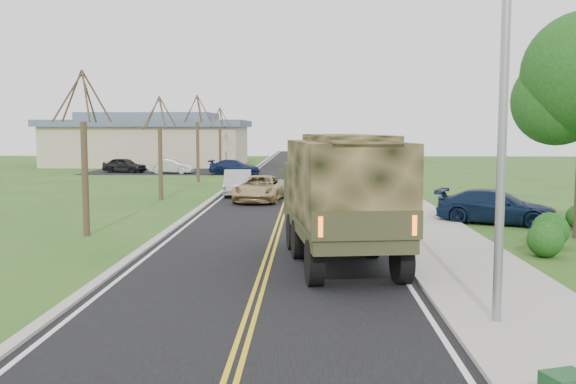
{
  "coord_description": "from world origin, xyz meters",
  "views": [
    {
      "loc": [
        1.21,
        -13.2,
        3.94
      ],
      "look_at": [
        0.51,
        8.48,
        1.8
      ],
      "focal_mm": 40.0,
      "sensor_mm": 36.0,
      "label": 1
    }
  ],
  "objects_px": {
    "sedan_silver": "(238,183)",
    "pickup_navy": "(496,207)",
    "military_truck": "(341,190)",
    "suv_champagne": "(260,189)"
  },
  "relations": [
    {
      "from": "sedan_silver",
      "to": "military_truck",
      "type": "bearing_deg",
      "value": -80.16
    },
    {
      "from": "sedan_silver",
      "to": "pickup_navy",
      "type": "relative_size",
      "value": 0.93
    },
    {
      "from": "sedan_silver",
      "to": "pickup_navy",
      "type": "bearing_deg",
      "value": -47.66
    },
    {
      "from": "suv_champagne",
      "to": "pickup_navy",
      "type": "xyz_separation_m",
      "value": [
        10.47,
        -7.93,
        0.0
      ]
    },
    {
      "from": "military_truck",
      "to": "suv_champagne",
      "type": "height_order",
      "value": "military_truck"
    },
    {
      "from": "military_truck",
      "to": "pickup_navy",
      "type": "distance_m",
      "value": 10.84
    },
    {
      "from": "suv_champagne",
      "to": "sedan_silver",
      "type": "xyz_separation_m",
      "value": [
        -1.56,
        3.12,
        0.05
      ]
    },
    {
      "from": "sedan_silver",
      "to": "pickup_navy",
      "type": "height_order",
      "value": "sedan_silver"
    },
    {
      "from": "suv_champagne",
      "to": "sedan_silver",
      "type": "height_order",
      "value": "sedan_silver"
    },
    {
      "from": "military_truck",
      "to": "sedan_silver",
      "type": "xyz_separation_m",
      "value": [
        -5.14,
        19.28,
        -1.41
      ]
    }
  ]
}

